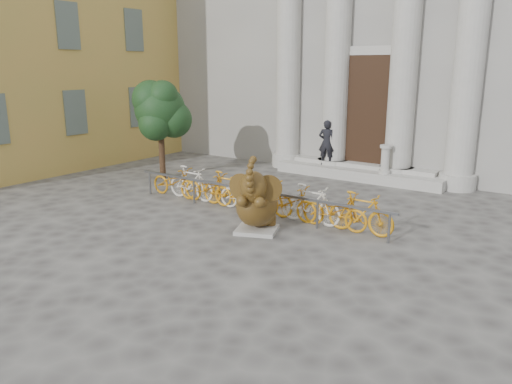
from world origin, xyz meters
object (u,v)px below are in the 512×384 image
Objects in this scene: elephant_statue at (256,204)px; bike_rack at (255,195)px; tree at (160,111)px; pedestrian at (327,143)px.

bike_rack is at bearing 104.44° from elephant_statue.
bike_rack is 2.36× the size of tree.
elephant_statue is at bearing -25.70° from tree.
elephant_statue reaches higher than bike_rack.
pedestrian is (-0.67, 5.42, 0.67)m from bike_rack.
tree is 2.10× the size of pedestrian.
bike_rack is at bearing -17.24° from tree.
elephant_statue is 0.56× the size of tree.
elephant_statue is 6.89m from tree.
elephant_statue is at bearing -54.17° from bike_rack.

